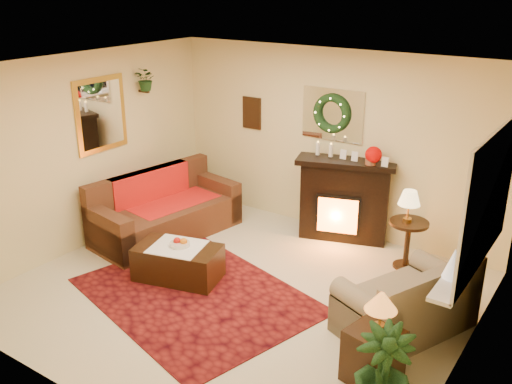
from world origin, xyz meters
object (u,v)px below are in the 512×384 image
Objects in this scene: sofa at (166,207)px; coffee_table at (178,263)px; loveseat at (406,293)px; side_table_round at (407,244)px; end_table_square at (373,355)px; fireplace at (345,202)px.

coffee_table is (0.97, -0.86, -0.22)m from sofa.
side_table_round is at bearing 132.56° from loveseat.
sofa is 1.31m from coffee_table.
end_table_square is (0.53, -2.29, -0.06)m from side_table_round.
sofa is 3.32× the size of side_table_round.
fireplace is (2.12, 1.34, 0.12)m from sofa.
sofa is 2.51m from fireplace.
coffee_table is at bearing -135.50° from fireplace.
coffee_table is at bearing -31.65° from sofa.
fireplace reaches higher than loveseat.
side_table_round is at bearing 102.97° from end_table_square.
fireplace is 2.24× the size of end_table_square.
sofa reaches higher than coffee_table.
sofa is at bearing -165.62° from fireplace.
coffee_table is at bearing 170.99° from end_table_square.
side_table_round is (3.17, 0.99, -0.10)m from sofa.
fireplace reaches higher than side_table_round.
fireplace is at bearing 155.48° from loveseat.
fireplace is at bearing 47.55° from coffee_table.
side_table_round reaches higher than end_table_square.
side_table_round is at bearing 25.24° from coffee_table.
sofa is at bearing -161.93° from loveseat.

